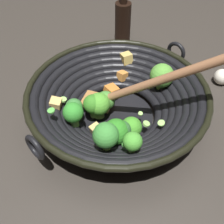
# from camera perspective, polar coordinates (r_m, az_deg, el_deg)

# --- Properties ---
(ground_plane) EXTENTS (4.00, 4.00, 0.00)m
(ground_plane) POSITION_cam_1_polar(r_m,az_deg,el_deg) (0.67, 1.07, -1.17)
(ground_plane) COLOR #332D28
(wok) EXTENTS (0.41, 0.41, 0.24)m
(wok) POSITION_cam_1_polar(r_m,az_deg,el_deg) (0.63, 1.13, 2.26)
(wok) COLOR black
(wok) RESTS_ON ground
(soy_sauce_bottle) EXTENTS (0.05, 0.05, 0.18)m
(soy_sauce_bottle) POSITION_cam_1_polar(r_m,az_deg,el_deg) (0.90, 2.22, 17.90)
(soy_sauce_bottle) COLOR black
(soy_sauce_bottle) RESTS_ON ground
(garlic_bulb) EXTENTS (0.04, 0.04, 0.04)m
(garlic_bulb) POSITION_cam_1_polar(r_m,az_deg,el_deg) (0.81, 21.48, 6.70)
(garlic_bulb) COLOR silver
(garlic_bulb) RESTS_ON ground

